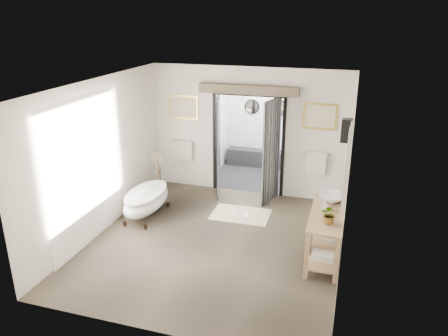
{
  "coord_description": "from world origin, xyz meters",
  "views": [
    {
      "loc": [
        2.24,
        -6.75,
        4.06
      ],
      "look_at": [
        0.0,
        0.6,
        1.25
      ],
      "focal_mm": 35.0,
      "sensor_mm": 36.0,
      "label": 1
    }
  ],
  "objects_px": {
    "clawfoot_tub": "(146,200)",
    "vanity": "(324,231)",
    "basin": "(332,198)",
    "rug": "(241,214)"
  },
  "relations": [
    {
      "from": "clawfoot_tub",
      "to": "vanity",
      "type": "relative_size",
      "value": 0.95
    },
    {
      "from": "basin",
      "to": "clawfoot_tub",
      "type": "bearing_deg",
      "value": 177.67
    },
    {
      "from": "vanity",
      "to": "basin",
      "type": "xyz_separation_m",
      "value": [
        0.06,
        0.45,
        0.43
      ]
    },
    {
      "from": "clawfoot_tub",
      "to": "basin",
      "type": "height_order",
      "value": "basin"
    },
    {
      "from": "vanity",
      "to": "rug",
      "type": "height_order",
      "value": "vanity"
    },
    {
      "from": "rug",
      "to": "basin",
      "type": "xyz_separation_m",
      "value": [
        1.84,
        -0.73,
        0.92
      ]
    },
    {
      "from": "clawfoot_tub",
      "to": "basin",
      "type": "relative_size",
      "value": 3.19
    },
    {
      "from": "clawfoot_tub",
      "to": "vanity",
      "type": "height_order",
      "value": "vanity"
    },
    {
      "from": "clawfoot_tub",
      "to": "rug",
      "type": "relative_size",
      "value": 1.27
    },
    {
      "from": "clawfoot_tub",
      "to": "basin",
      "type": "distance_m",
      "value": 3.74
    }
  ]
}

